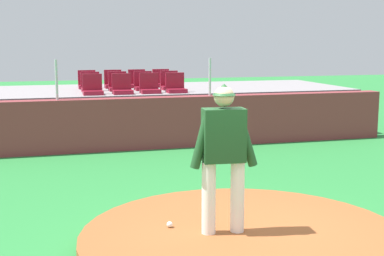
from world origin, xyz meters
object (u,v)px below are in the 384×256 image
stadium_chair_0 (93,88)px  stadium_chair_3 (176,86)px  stadium_chair_7 (170,84)px  stadium_chair_4 (90,85)px  stadium_chair_1 (122,88)px  stadium_chair_2 (150,87)px  stadium_chair_6 (144,84)px  pitcher (224,148)px  stadium_chair_8 (87,83)px  stadium_chair_10 (137,82)px  stadium_chair_9 (113,82)px  stadium_chair_11 (161,81)px  baseball (170,224)px  stadium_chair_5 (118,85)px

stadium_chair_0 → stadium_chair_3: 2.09m
stadium_chair_7 → stadium_chair_4: bearing=-0.6°
stadium_chair_1 → stadium_chair_2: same height
stadium_chair_3 → stadium_chair_6: bearing=-53.7°
stadium_chair_3 → pitcher: bearing=80.4°
stadium_chair_8 → stadium_chair_10: (1.40, 0.01, 0.00)m
stadium_chair_10 → stadium_chair_2: bearing=90.4°
stadium_chair_2 → stadium_chair_10: size_ratio=1.00×
stadium_chair_0 → stadium_chair_1: size_ratio=1.00×
stadium_chair_6 → stadium_chair_0: bearing=31.7°
pitcher → stadium_chair_2: size_ratio=3.55×
stadium_chair_9 → stadium_chair_11: bearing=-179.4°
stadium_chair_9 → stadium_chair_3: bearing=127.0°
stadium_chair_10 → stadium_chair_11: bearing=-179.5°
stadium_chair_6 → stadium_chair_11: size_ratio=1.00×
stadium_chair_10 → stadium_chair_11: size_ratio=1.00×
pitcher → stadium_chair_3: pitcher is taller
baseball → stadium_chair_9: bearing=86.9°
stadium_chair_4 → stadium_chair_7: same height
stadium_chair_2 → stadium_chair_11: same height
stadium_chair_0 → stadium_chair_11: bearing=-139.7°
stadium_chair_8 → stadium_chair_3: bearing=139.2°
stadium_chair_0 → stadium_chair_6: 1.67m
pitcher → stadium_chair_8: size_ratio=3.55×
baseball → stadium_chair_9: stadium_chair_9 is taller
stadium_chair_9 → stadium_chair_10: bearing=-179.3°
stadium_chair_4 → stadium_chair_9: 1.13m
stadium_chair_9 → stadium_chair_11: same height
baseball → stadium_chair_5: stadium_chair_5 is taller
baseball → stadium_chair_4: 8.17m
stadium_chair_0 → stadium_chair_8: (0.01, 1.77, 0.00)m
pitcher → stadium_chair_6: bearing=90.9°
stadium_chair_6 → stadium_chair_10: (-0.01, 0.90, 0.00)m
stadium_chair_9 → stadium_chair_4: bearing=51.3°
stadium_chair_3 → baseball: bearing=75.6°
stadium_chair_2 → stadium_chair_11: bearing=-111.2°
stadium_chair_2 → stadium_chair_5: bearing=-52.1°
stadium_chair_4 → stadium_chair_7: (2.12, -0.02, 0.00)m
stadium_chair_0 → stadium_chair_4: bearing=-91.7°
baseball → stadium_chair_0: size_ratio=0.15×
baseball → stadium_chair_10: size_ratio=0.15×
stadium_chair_6 → stadium_chair_10: same height
stadium_chair_1 → stadium_chair_10: size_ratio=1.00×
stadium_chair_7 → stadium_chair_8: bearing=-22.9°
stadium_chair_1 → stadium_chair_9: same height
stadium_chair_3 → stadium_chair_7: same height
baseball → stadium_chair_2: size_ratio=0.15×
stadium_chair_4 → stadium_chair_1: bearing=127.4°
stadium_chair_9 → stadium_chair_11: 1.38m
stadium_chair_6 → stadium_chair_10: bearing=-89.1°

